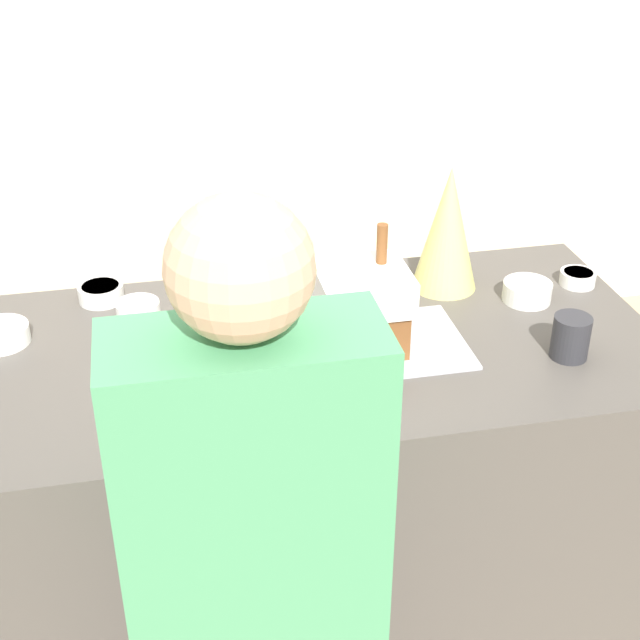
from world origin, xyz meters
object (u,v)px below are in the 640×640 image
(candy_bowl_far_left, at_px, (101,292))
(candy_bowl_beside_tree, at_px, (138,312))
(gingerbread_house, at_px, (362,306))
(decorative_tree, at_px, (448,229))
(candy_bowl_front_corner, at_px, (578,277))
(baking_tray, at_px, (361,347))
(candy_bowl_behind_tray, at_px, (237,291))
(person, at_px, (257,614))
(candy_bowl_near_tray_left, at_px, (0,334))
(mug, at_px, (571,337))
(candy_bowl_near_tray_right, at_px, (527,291))

(candy_bowl_far_left, bearing_deg, candy_bowl_beside_tree, -56.59)
(gingerbread_house, xyz_separation_m, candy_bowl_far_left, (-0.58, 0.35, -0.09))
(gingerbread_house, bearing_deg, decorative_tree, 42.05)
(candy_bowl_front_corner, distance_m, candy_bowl_far_left, 1.21)
(baking_tray, relative_size, candy_bowl_behind_tray, 4.07)
(baking_tray, bearing_deg, person, -118.51)
(candy_bowl_behind_tray, relative_size, candy_bowl_near_tray_left, 0.90)
(candy_bowl_beside_tree, bearing_deg, gingerbread_house, -24.29)
(decorative_tree, bearing_deg, candy_bowl_near_tray_left, -176.68)
(baking_tray, distance_m, mug, 0.47)
(mug, distance_m, person, 0.93)
(candy_bowl_front_corner, xyz_separation_m, candy_bowl_far_left, (-1.20, 0.16, 0.00))
(person, bearing_deg, baking_tray, 61.49)
(candy_bowl_far_left, xyz_separation_m, person, (0.25, -0.96, -0.14))
(mug, xyz_separation_m, person, (-0.78, -0.48, -0.17))
(candy_bowl_near_tray_left, relative_size, candy_bowl_near_tray_right, 1.08)
(candy_bowl_behind_tray, bearing_deg, person, -95.42)
(candy_bowl_near_tray_right, xyz_separation_m, mug, (-0.02, -0.27, 0.02))
(candy_bowl_near_tray_left, bearing_deg, candy_bowl_beside_tree, 5.29)
(person, bearing_deg, candy_bowl_front_corner, 40.05)
(baking_tray, height_order, candy_bowl_near_tray_right, candy_bowl_near_tray_right)
(candy_bowl_near_tray_left, height_order, person, person)
(candy_bowl_behind_tray, height_order, person, person)
(candy_bowl_far_left, bearing_deg, gingerbread_house, -31.56)
(candy_bowl_behind_tray, bearing_deg, gingerbread_house, -48.77)
(candy_bowl_beside_tree, relative_size, candy_bowl_near_tray_right, 0.85)
(baking_tray, height_order, candy_bowl_beside_tree, candy_bowl_beside_tree)
(baking_tray, xyz_separation_m, person, (-0.33, -0.61, -0.13))
(candy_bowl_near_tray_right, xyz_separation_m, person, (-0.79, -0.75, -0.15))
(candy_bowl_far_left, bearing_deg, candy_bowl_front_corner, -7.68)
(person, bearing_deg, candy_bowl_far_left, 104.32)
(candy_bowl_far_left, height_order, person, person)
(candy_bowl_far_left, bearing_deg, candy_bowl_near_tray_left, -143.99)
(candy_bowl_behind_tray, bearing_deg, baking_tray, -48.84)
(candy_bowl_beside_tree, height_order, candy_bowl_front_corner, candy_bowl_beside_tree)
(baking_tray, distance_m, person, 0.70)
(decorative_tree, distance_m, candy_bowl_near_tray_right, 0.25)
(candy_bowl_near_tray_right, xyz_separation_m, candy_bowl_far_left, (-1.04, 0.22, -0.00))
(candy_bowl_beside_tree, xyz_separation_m, candy_bowl_far_left, (-0.09, 0.13, -0.01))
(candy_bowl_near_tray_right, bearing_deg, candy_bowl_front_corner, 18.52)
(candy_bowl_far_left, bearing_deg, person, -75.68)
(candy_bowl_front_corner, bearing_deg, gingerbread_house, -162.80)
(candy_bowl_beside_tree, height_order, candy_bowl_behind_tray, candy_bowl_beside_tree)
(candy_bowl_beside_tree, height_order, candy_bowl_near_tray_left, candy_bowl_beside_tree)
(candy_bowl_front_corner, relative_size, candy_bowl_near_tray_right, 0.76)
(candy_bowl_front_corner, bearing_deg, candy_bowl_behind_tray, 174.17)
(candy_bowl_behind_tray, relative_size, person, 0.07)
(candy_bowl_near_tray_left, relative_size, mug, 1.31)
(candy_bowl_beside_tree, height_order, person, person)
(candy_bowl_behind_tray, xyz_separation_m, candy_bowl_far_left, (-0.33, 0.07, -0.01))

